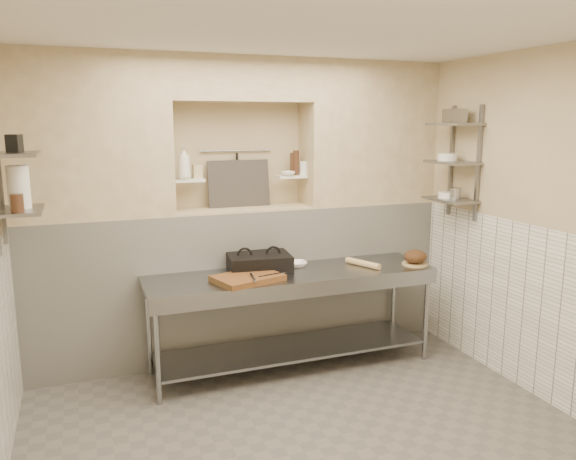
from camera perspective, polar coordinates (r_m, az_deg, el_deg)
name	(u,v)px	position (r m, az deg, el deg)	size (l,w,h in m)	color
floor	(313,447)	(4.28, 2.55, -21.15)	(4.00, 3.90, 0.10)	#615C56
ceiling	(317,18)	(3.68, 2.96, 20.73)	(4.00, 3.90, 0.10)	silver
wall_right	(554,228)	(4.89, 25.40, 0.18)	(0.10, 3.90, 2.80)	#CBB78F
wall_back	(235,206)	(5.58, -5.39, 2.42)	(4.00, 0.10, 2.80)	#CBB78F
wall_front	(551,373)	(2.12, 25.12, -13.01)	(4.00, 0.10, 2.80)	#CBB78F
backwall_lower	(243,281)	(5.49, -4.57, -5.18)	(4.00, 0.40, 1.40)	white
alcove_sill	(242,209)	(5.34, -4.69, 2.15)	(1.30, 0.40, 0.02)	#CBB78F
backwall_pillar_left	(90,137)	(5.08, -19.51, 8.94)	(1.35, 0.40, 1.40)	#CBB78F
backwall_pillar_right	(368,134)	(5.78, 8.12, 9.62)	(1.35, 0.40, 1.40)	#CBB78F
backwall_header	(240,79)	(5.29, -4.89, 14.99)	(1.30, 0.40, 0.40)	#CBB78F
wainscot_right	(540,314)	(5.01, 24.25, -7.74)	(0.02, 3.90, 1.40)	white
alcove_shelf_left	(189,180)	(5.19, -10.07, 4.99)	(0.28, 0.16, 0.03)	white
alcove_shelf_right	(291,177)	(5.46, 0.34, 5.45)	(0.28, 0.16, 0.03)	white
utensil_rail	(236,151)	(5.45, -5.27, 8.03)	(0.02, 0.02, 0.70)	gray
hanging_steel	(237,169)	(5.44, -5.18, 6.23)	(0.02, 0.02, 0.30)	black
splash_panel	(239,184)	(5.41, -5.02, 4.71)	(0.60, 0.02, 0.45)	#383330
shelf_rail_left_a	(0,181)	(4.63, -27.20, 4.49)	(0.03, 0.03, 0.95)	slate
wall_shelf_left_lower	(20,210)	(4.44, -25.53, 1.80)	(0.30, 0.50, 0.03)	slate
wall_shelf_left_upper	(15,154)	(4.40, -25.96, 6.94)	(0.30, 0.50, 0.03)	slate
shelf_rail_right_a	(451,161)	(5.72, 16.24, 6.78)	(0.03, 0.03, 1.05)	slate
shelf_rail_right_b	(478,164)	(5.41, 18.77, 6.41)	(0.03, 0.03, 1.05)	slate
wall_shelf_right_lower	(450,200)	(5.52, 16.15, 2.98)	(0.30, 0.50, 0.03)	slate
wall_shelf_right_mid	(452,162)	(5.48, 16.35, 6.61)	(0.30, 0.50, 0.03)	slate
wall_shelf_right_upper	(454,124)	(5.47, 16.55, 10.26)	(0.30, 0.50, 0.03)	slate
prep_table	(292,300)	(5.09, 0.44, -7.16)	(2.60, 0.70, 0.90)	gray
panini_press	(259,262)	(5.07, -2.96, -3.31)	(0.60, 0.46, 0.15)	black
cutting_board	(248,278)	(4.77, -4.12, -4.89)	(0.55, 0.38, 0.05)	brown
knife_blade	(272,275)	(4.77, -1.66, -4.55)	(0.26, 0.03, 0.01)	gray
tongs	(253,277)	(4.67, -3.58, -4.84)	(0.02, 0.02, 0.23)	gray
mixing_bowl	(296,264)	(5.22, 0.84, -3.48)	(0.20, 0.20, 0.05)	white
rolling_pin	(363,263)	(5.27, 7.62, -3.38)	(0.06, 0.06, 0.38)	tan
bread_board	(415,264)	(5.42, 12.77, -3.38)	(0.24, 0.24, 0.01)	tan
bread_loaf	(415,257)	(5.41, 12.80, -2.64)	(0.21, 0.21, 0.13)	#4C2D19
bottle_soap	(184,163)	(5.13, -10.51, 6.72)	(0.11, 0.12, 0.30)	white
jar_alcove	(197,171)	(5.25, -9.19, 5.89)	(0.08, 0.08, 0.12)	#CBB78F
bowl_alcove	(288,174)	(5.40, 0.01, 5.75)	(0.14, 0.14, 0.04)	white
condiment_a	(293,164)	(5.50, 0.52, 6.74)	(0.06, 0.06, 0.21)	#3B2215
condiment_b	(296,163)	(5.48, 0.83, 6.84)	(0.06, 0.06, 0.24)	#3B2215
condiment_c	(304,168)	(5.50, 1.60, 6.30)	(0.08, 0.08, 0.13)	white
jug_left	(19,187)	(4.45, -25.68, 3.95)	(0.15, 0.15, 0.31)	white
jar_left	(17,203)	(4.25, -25.81, 2.46)	(0.09, 0.09, 0.13)	#3B2215
box_left_upper	(14,143)	(4.40, -26.05, 7.91)	(0.09, 0.09, 0.12)	black
bowl_right	(448,195)	(5.54, 15.92, 3.44)	(0.18, 0.18, 0.05)	white
canister_right	(455,194)	(5.45, 16.63, 3.56)	(0.11, 0.11, 0.11)	gray
bowl_right_mid	(447,157)	(5.54, 15.89, 7.15)	(0.18, 0.18, 0.07)	white
basket_right	(455,116)	(5.47, 16.57, 11.06)	(0.16, 0.20, 0.13)	gray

